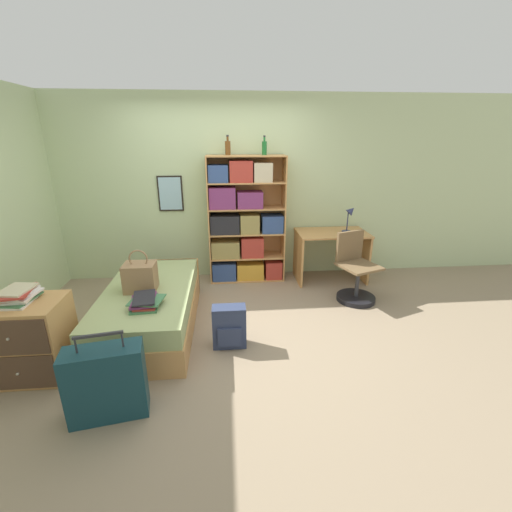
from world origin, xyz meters
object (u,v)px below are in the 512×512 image
Objects in this scene: book_stack_on_bed at (145,301)px; backpack at (229,327)px; bed at (151,307)px; bookcase at (243,224)px; bottle_green at (228,147)px; suitcase at (107,383)px; desk at (331,248)px; bottle_brown at (264,148)px; handbag at (140,277)px; magazine_pile_on_dresser at (18,295)px; dresser at (30,339)px; desk_chair at (355,279)px; desk_lamp at (350,215)px.

book_stack_on_bed reaches higher than backpack.
bed is 0.98m from backpack.
bottle_green reaches higher than bookcase.
desk reaches higher than suitcase.
bottle_brown is at bearing 52.49° from book_stack_on_bed.
handbag is 0.41m from book_stack_on_bed.
backpack is (0.80, -0.01, -0.31)m from book_stack_on_bed.
magazine_pile_on_dresser is at bearing -132.27° from bottle_green.
magazine_pile_on_dresser is at bearing -143.82° from handbag.
bookcase reaches higher than book_stack_on_bed.
bed is 1.30m from suitcase.
suitcase is at bearing -92.80° from bed.
book_stack_on_bed is at bearing 14.55° from magazine_pile_on_dresser.
bottle_green is 2.44m from backpack.
dresser is at bearing -51.28° from magazine_pile_on_dresser.
bookcase is 1.08m from bottle_brown.
desk is 0.72m from desk_chair.
desk is at bearing 30.01° from dresser.
bookcase is 1.79× the size of desk.
desk_lamp is (1.21, -0.17, -0.90)m from bottle_brown.
suitcase is at bearing -34.39° from dresser.
book_stack_on_bed is 0.84× the size of backpack.
backpack is at bearing 7.65° from magazine_pile_on_dresser.
desk_lamp is (1.70, -0.18, -0.90)m from bottle_green.
bottle_brown is 2.48m from backpack.
handbag is (-0.06, -0.06, 0.40)m from bed.
bookcase reaches higher than backpack.
desk_chair is at bearing 29.50° from backpack.
backpack is at bearing -91.54° from bottle_green.
book_stack_on_bed is at bearing -145.47° from desk.
desk_lamp is at bearing 80.91° from desk_chair.
bottle_brown is at bearing 172.02° from desk_lamp.
suitcase is (-0.06, -1.29, 0.05)m from bed.
dresser is at bearing -162.88° from book_stack_on_bed.
dresser is 2.84× the size of bottle_brown.
bottle_green is 0.25× the size of desk.
bottle_brown reaches higher than suitcase.
backpack is (1.75, 0.28, -0.14)m from dresser.
book_stack_on_bed is 2.81m from desk.
desk_lamp reaches higher than backpack.
desk is (2.43, 1.22, -0.14)m from handbag.
bottle_green is 0.29× the size of desk_chair.
bottle_brown reaches higher than bookcase.
dresser is 2.87m from bookcase.
bottle_brown reaches higher than desk.
handbag is 1.76× the size of bottle_green.
desk_lamp reaches higher than handbag.
handbag is 1.02× the size of backpack.
book_stack_on_bed is at bearing 81.63° from suitcase.
bottle_green is at bearing 173.60° from desk.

